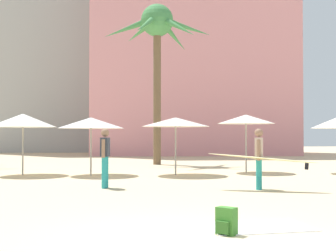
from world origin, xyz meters
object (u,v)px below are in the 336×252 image
Objects in this scene: cafe_umbrella_6 at (23,120)px; beach_towel at (258,227)px; palm_tree_left at (158,33)px; cafe_umbrella_0 at (91,123)px; cafe_umbrella_1 at (176,122)px; person_mid_center at (260,157)px; person_far_left at (105,155)px; cafe_umbrella_2 at (246,119)px; backpack at (226,221)px.

cafe_umbrella_6 reaches higher than beach_towel.
palm_tree_left is 3.35× the size of cafe_umbrella_0.
cafe_umbrella_0 is 0.97× the size of cafe_umbrella_1.
person_mid_center reaches higher than beach_towel.
person_far_left is at bearing 7.04° from person_mid_center.
person_mid_center is at bearing -68.42° from cafe_umbrella_1.
cafe_umbrella_1 reaches higher than person_mid_center.
cafe_umbrella_2 is (3.01, 1.06, 0.16)m from cafe_umbrella_1.
beach_towel is (3.91, -10.47, -2.02)m from cafe_umbrella_0.
person_far_left is (-2.37, -4.42, -1.11)m from cafe_umbrella_1.
cafe_umbrella_1 is at bearing -140.52° from backpack.
cafe_umbrella_6 reaches higher than backpack.
cafe_umbrella_6 is 5.99m from person_far_left.
backpack is (5.93, -11.20, -1.92)m from cafe_umbrella_6.
beach_towel is (1.13, -17.10, -7.03)m from palm_tree_left.
cafe_umbrella_1 is 1.10× the size of cafe_umbrella_2.
cafe_umbrella_1 is 1.56× the size of beach_towel.
palm_tree_left is at bearing 121.74° from cafe_umbrella_2.
cafe_umbrella_0 is at bearing 108.41° from person_far_left.
cafe_umbrella_6 is at bearing 176.37° from cafe_umbrella_0.
beach_towel is at bearing -86.24° from palm_tree_left.
cafe_umbrella_6 is at bearing 121.64° from beach_towel.
person_mid_center is at bearing -34.05° from cafe_umbrella_6.
palm_tree_left is 5.05× the size of beach_towel.
palm_tree_left reaches higher than backpack.
person_far_left is at bearing -99.56° from palm_tree_left.
palm_tree_left reaches higher than beach_towel.
cafe_umbrella_6 reaches higher than person_mid_center.
person_mid_center is 4.45m from person_far_left.
cafe_umbrella_0 is at bearing -3.63° from cafe_umbrella_6.
cafe_umbrella_0 is 1.07× the size of cafe_umbrella_2.
person_far_left is at bearing 116.74° from beach_towel.
backpack is at bearing 86.87° from person_mid_center.
cafe_umbrella_6 is at bearing -18.10° from person_mid_center.
palm_tree_left reaches higher than person_mid_center.
cafe_umbrella_2 is 0.80× the size of person_mid_center.
cafe_umbrella_0 reaches higher than backpack.
palm_tree_left reaches higher than cafe_umbrella_1.
person_far_left is (-3.00, 5.96, 0.94)m from beach_towel.
palm_tree_left is 9.77m from cafe_umbrella_6.
person_far_left is at bearing -52.80° from cafe_umbrella_6.
beach_towel is at bearing -56.27° from person_far_left.
palm_tree_left is 18.53m from beach_towel.
beach_towel is at bearing -86.53° from cafe_umbrella_1.
cafe_umbrella_6 reaches higher than cafe_umbrella_1.
cafe_umbrella_2 is 12.53m from backpack.
cafe_umbrella_2 is at bearing 19.36° from cafe_umbrella_1.
person_mid_center is (2.02, 5.83, 0.73)m from backpack.
backpack is at bearing -104.07° from cafe_umbrella_2.
palm_tree_left is 2.87× the size of person_mid_center.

